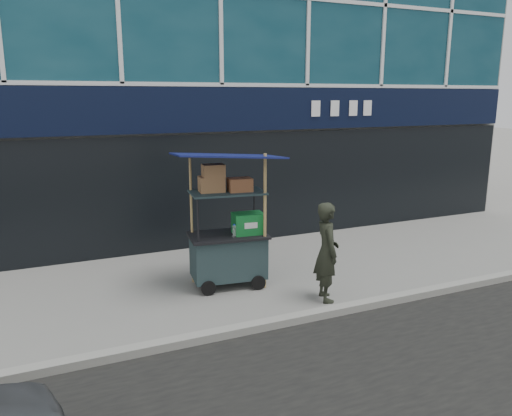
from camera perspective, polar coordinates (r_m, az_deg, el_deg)
name	(u,v)px	position (r m, az deg, el deg)	size (l,w,h in m)	color
ground	(314,312)	(7.70, 6.63, -11.75)	(80.00, 80.00, 0.00)	slate
curb	(321,314)	(7.52, 7.43, -11.89)	(80.00, 0.18, 0.12)	gray
vendor_cart	(229,239)	(8.44, -3.10, -3.56)	(1.85, 1.41, 2.33)	#1B2A2E
vendor_man	(327,252)	(7.91, 8.09, -4.97)	(0.58, 0.38, 1.58)	black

